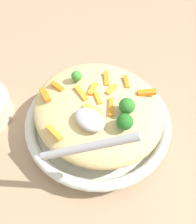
# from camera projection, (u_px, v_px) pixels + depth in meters

# --- Properties ---
(ground_plane) EXTENTS (2.40, 2.40, 0.00)m
(ground_plane) POSITION_uv_depth(u_px,v_px,m) (98.00, 129.00, 0.50)
(ground_plane) COLOR #9E7F60
(serving_bowl) EXTENTS (0.29, 0.29, 0.04)m
(serving_bowl) POSITION_uv_depth(u_px,v_px,m) (98.00, 122.00, 0.48)
(serving_bowl) COLOR silver
(serving_bowl) RESTS_ON ground_plane
(pasta_mound) EXTENTS (0.25, 0.23, 0.06)m
(pasta_mound) POSITION_uv_depth(u_px,v_px,m) (98.00, 109.00, 0.44)
(pasta_mound) COLOR #D1BA7A
(pasta_mound) RESTS_ON serving_bowl
(carrot_piece_0) EXTENTS (0.01, 0.03, 0.01)m
(carrot_piece_0) POSITION_uv_depth(u_px,v_px,m) (111.00, 90.00, 0.43)
(carrot_piece_0) COLOR orange
(carrot_piece_0) RESTS_ON pasta_mound
(carrot_piece_1) EXTENTS (0.03, 0.01, 0.01)m
(carrot_piece_1) POSITION_uv_depth(u_px,v_px,m) (92.00, 110.00, 0.40)
(carrot_piece_1) COLOR orange
(carrot_piece_1) RESTS_ON pasta_mound
(carrot_piece_2) EXTENTS (0.04, 0.02, 0.01)m
(carrot_piece_2) POSITION_uv_depth(u_px,v_px,m) (81.00, 93.00, 0.42)
(carrot_piece_2) COLOR orange
(carrot_piece_2) RESTS_ON pasta_mound
(carrot_piece_3) EXTENTS (0.02, 0.03, 0.01)m
(carrot_piece_3) POSITION_uv_depth(u_px,v_px,m) (93.00, 89.00, 0.43)
(carrot_piece_3) COLOR orange
(carrot_piece_3) RESTS_ON pasta_mound
(carrot_piece_4) EXTENTS (0.03, 0.02, 0.01)m
(carrot_piece_4) POSITION_uv_depth(u_px,v_px,m) (98.00, 99.00, 0.41)
(carrot_piece_4) COLOR orange
(carrot_piece_4) RESTS_ON pasta_mound
(carrot_piece_5) EXTENTS (0.03, 0.03, 0.01)m
(carrot_piece_5) POSITION_uv_depth(u_px,v_px,m) (107.00, 79.00, 0.45)
(carrot_piece_5) COLOR orange
(carrot_piece_5) RESTS_ON pasta_mound
(carrot_piece_6) EXTENTS (0.03, 0.03, 0.01)m
(carrot_piece_6) POSITION_uv_depth(u_px,v_px,m) (112.00, 106.00, 0.41)
(carrot_piece_6) COLOR orange
(carrot_piece_6) RESTS_ON pasta_mound
(carrot_piece_7) EXTENTS (0.03, 0.03, 0.01)m
(carrot_piece_7) POSITION_uv_depth(u_px,v_px,m) (126.00, 82.00, 0.44)
(carrot_piece_7) COLOR orange
(carrot_piece_7) RESTS_ON pasta_mound
(carrot_piece_8) EXTENTS (0.03, 0.01, 0.01)m
(carrot_piece_8) POSITION_uv_depth(u_px,v_px,m) (58.00, 87.00, 0.44)
(carrot_piece_8) COLOR orange
(carrot_piece_8) RESTS_ON pasta_mound
(carrot_piece_9) EXTENTS (0.03, 0.02, 0.01)m
(carrot_piece_9) POSITION_uv_depth(u_px,v_px,m) (45.00, 95.00, 0.43)
(carrot_piece_9) COLOR orange
(carrot_piece_9) RESTS_ON pasta_mound
(carrot_piece_10) EXTENTS (0.03, 0.03, 0.01)m
(carrot_piece_10) POSITION_uv_depth(u_px,v_px,m) (147.00, 92.00, 0.43)
(carrot_piece_10) COLOR orange
(carrot_piece_10) RESTS_ON pasta_mound
(carrot_piece_11) EXTENTS (0.04, 0.01, 0.01)m
(carrot_piece_11) POSITION_uv_depth(u_px,v_px,m) (54.00, 132.00, 0.38)
(carrot_piece_11) COLOR orange
(carrot_piece_11) RESTS_ON pasta_mound
(broccoli_floret_0) EXTENTS (0.03, 0.03, 0.03)m
(broccoli_floret_0) POSITION_uv_depth(u_px,v_px,m) (125.00, 122.00, 0.37)
(broccoli_floret_0) COLOR #205B1C
(broccoli_floret_0) RESTS_ON pasta_mound
(broccoli_floret_1) EXTENTS (0.02, 0.02, 0.02)m
(broccoli_floret_1) POSITION_uv_depth(u_px,v_px,m) (77.00, 76.00, 0.44)
(broccoli_floret_1) COLOR #377928
(broccoli_floret_1) RESTS_ON pasta_mound
(broccoli_floret_2) EXTENTS (0.03, 0.03, 0.04)m
(broccoli_floret_2) POSITION_uv_depth(u_px,v_px,m) (127.00, 106.00, 0.39)
(broccoli_floret_2) COLOR #296820
(broccoli_floret_2) RESTS_ON pasta_mound
(serving_spoon) EXTENTS (0.13, 0.12, 0.08)m
(serving_spoon) POSITION_uv_depth(u_px,v_px,m) (89.00, 128.00, 0.36)
(serving_spoon) COLOR #B7B7BC
(serving_spoon) RESTS_ON pasta_mound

